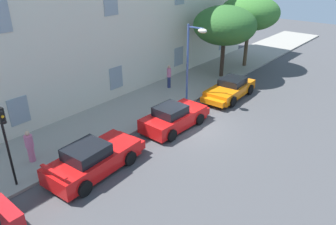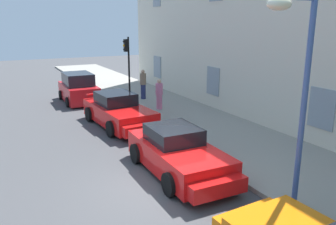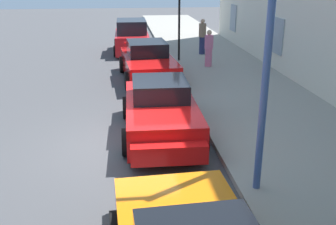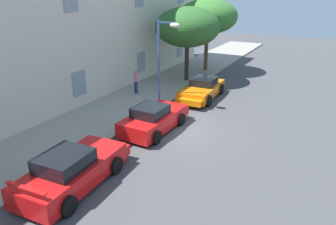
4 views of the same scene
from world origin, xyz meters
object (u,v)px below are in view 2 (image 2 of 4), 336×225
object	(u,v)px
hatchback_parked	(79,89)
pedestrian_admiring	(159,94)
sportscar_yellow_flank	(180,155)
traffic_light	(127,60)
pedestrian_strolling	(143,84)
street_lamp	(294,64)
sportscar_red_lead	(120,113)

from	to	relation	value
hatchback_parked	pedestrian_admiring	xyz separation A→B (m)	(4.35, 3.29, 0.17)
sportscar_yellow_flank	traffic_light	xyz separation A→B (m)	(-8.81, 1.69, 2.10)
hatchback_parked	pedestrian_strolling	xyz separation A→B (m)	(1.58, 3.56, 0.26)
hatchback_parked	pedestrian_admiring	world-z (taller)	pedestrian_admiring
street_lamp	sportscar_yellow_flank	bearing A→B (deg)	-160.51
hatchback_parked	street_lamp	bearing A→B (deg)	5.78
pedestrian_strolling	sportscar_yellow_flank	bearing A→B (deg)	-17.31
traffic_light	pedestrian_admiring	xyz separation A→B (m)	(1.40, 1.21, -1.76)
hatchback_parked	pedestrian_admiring	distance (m)	5.46
sportscar_yellow_flank	sportscar_red_lead	bearing A→B (deg)	179.06
sportscar_red_lead	pedestrian_strolling	bearing A→B (deg)	145.10
pedestrian_strolling	street_lamp	bearing A→B (deg)	-8.71
sportscar_yellow_flank	street_lamp	distance (m)	4.60
sportscar_yellow_flank	street_lamp	xyz separation A→B (m)	(3.18, 1.13, 3.13)
hatchback_parked	street_lamp	xyz separation A→B (m)	(14.94, 1.51, 2.96)
hatchback_parked	street_lamp	world-z (taller)	street_lamp
street_lamp	traffic_light	bearing A→B (deg)	177.32
street_lamp	sportscar_red_lead	bearing A→B (deg)	-173.43
sportscar_red_lead	sportscar_yellow_flank	world-z (taller)	sportscar_red_lead
traffic_light	pedestrian_strolling	xyz separation A→B (m)	(-1.37, 1.48, -1.67)
sportscar_red_lead	pedestrian_admiring	world-z (taller)	pedestrian_admiring
street_lamp	pedestrian_strolling	distance (m)	13.78
hatchback_parked	street_lamp	size ratio (longest dim) A/B	0.72
sportscar_yellow_flank	pedestrian_admiring	xyz separation A→B (m)	(-7.41, 2.90, 0.34)
sportscar_red_lead	street_lamp	xyz separation A→B (m)	(8.95, 1.03, 3.10)
pedestrian_admiring	hatchback_parked	bearing A→B (deg)	-142.91
hatchback_parked	sportscar_red_lead	bearing A→B (deg)	4.60
pedestrian_admiring	sportscar_red_lead	bearing A→B (deg)	-59.71
hatchback_parked	traffic_light	size ratio (longest dim) A/B	0.98
traffic_light	street_lamp	size ratio (longest dim) A/B	0.73
traffic_light	street_lamp	world-z (taller)	street_lamp
sportscar_yellow_flank	hatchback_parked	world-z (taller)	hatchback_parked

